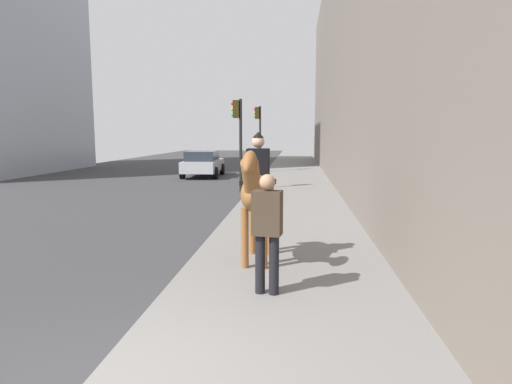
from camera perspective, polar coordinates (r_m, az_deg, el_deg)
mounted_horse_near at (r=7.60m, az=0.16°, el=0.15°), size 2.15×0.62×2.28m
pedestrian_greeting at (r=6.10m, az=1.46°, el=-4.44°), size 0.32×0.43×1.70m
car_near_lane at (r=24.57m, az=-6.92°, el=3.76°), size 4.23×2.10×1.44m
traffic_light_near_curb at (r=17.74m, az=-2.30°, el=8.05°), size 0.20×0.44×3.75m
traffic_light_far_curb at (r=26.49m, az=0.35°, el=8.24°), size 0.20×0.44×4.02m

